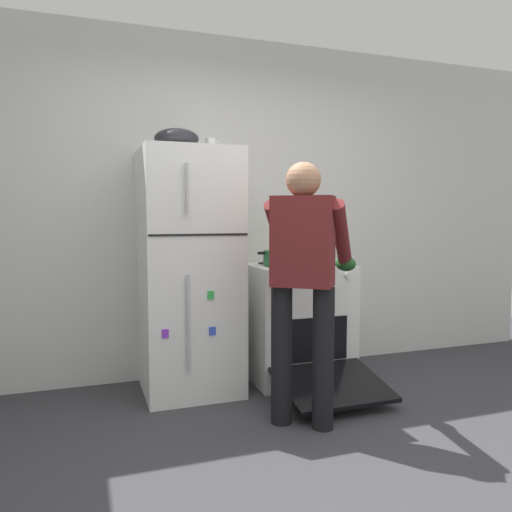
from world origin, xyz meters
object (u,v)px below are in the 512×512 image
coffee_mug (211,145)px  stove_range (297,323)px  pepper_mill (320,250)px  red_pot (280,258)px  refrigerator (189,272)px  person_cook (304,270)px  mixing_bowl (177,139)px

coffee_mug → stove_range: bearing=-5.7°
pepper_mill → stove_range: bearing=-144.0°
red_pot → pepper_mill: 0.52m
coffee_mug → pepper_mill: 1.27m
refrigerator → stove_range: 0.96m
person_cook → mixing_bowl: bearing=126.8°
red_pot → mixing_bowl: mixing_bowl is taller
person_cook → red_pot: size_ratio=4.43×
red_pot → mixing_bowl: bearing=176.3°
refrigerator → person_cook: bearing=-56.9°
pepper_mill → mixing_bowl: bearing=-170.8°
person_cook → mixing_bowl: 1.35m
red_pot → mixing_bowl: size_ratio=1.15×
red_pot → pepper_mill: bearing=28.5°
stove_range → coffee_mug: (-0.67, 0.07, 1.36)m
refrigerator → red_pot: 0.70m
red_pot → coffee_mug: bearing=169.0°
stove_range → red_pot: bearing=-168.6°
person_cook → mixing_bowl: (-0.62, 0.82, 0.87)m
refrigerator → coffee_mug: bearing=15.4°
stove_range → mixing_bowl: size_ratio=3.86×
stove_range → refrigerator: bearing=178.8°
coffee_mug → pepper_mill: bearing=8.8°
stove_range → pepper_mill: (0.30, 0.22, 0.55)m
refrigerator → pepper_mill: size_ratio=9.86×
pepper_mill → person_cook: bearing=-121.3°
refrigerator → coffee_mug: 0.94m
red_pot → coffee_mug: coffee_mug is taller
person_cook → red_pot: (0.16, 0.77, 0.01)m
pepper_mill → mixing_bowl: size_ratio=0.57×
refrigerator → person_cook: (0.54, -0.82, 0.08)m
person_cook → coffee_mug: 1.27m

